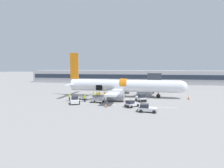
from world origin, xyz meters
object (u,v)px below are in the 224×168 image
Objects in this scene: ground_crew_marshal at (105,95)px; baggage_tug_spare at (141,98)px; baggage_tug_rear at (147,108)px; baggage_tug_lead at (131,104)px; baggage_cart_loading at (86,97)px; ground_crew_supervisor at (85,98)px; suitcase_on_tarmac_upright at (96,98)px; ground_crew_loader_a at (93,95)px; ground_crew_helper at (69,97)px; baggage_cart_queued at (98,100)px; ground_crew_loader_b at (97,94)px; baggage_tug_mid at (75,101)px; airplane at (122,86)px; ground_crew_driver at (99,95)px.

baggage_tug_spare is at bearing -6.82° from ground_crew_marshal.
baggage_tug_lead is at bearing 130.99° from baggage_tug_rear.
ground_crew_marshal is at bearing 133.78° from baggage_tug_rear.
baggage_tug_rear is 0.92× the size of baggage_cart_loading.
ground_crew_supervisor is 4.00m from suitcase_on_tarmac_upright.
ground_crew_helper is at bearing -135.12° from ground_crew_loader_a.
baggage_cart_queued is 2.25× the size of ground_crew_helper.
baggage_cart_loading is at bearing 154.06° from baggage_tug_lead.
ground_crew_loader_b is 2.03m from suitcase_on_tarmac_upright.
baggage_tug_mid is at bearing -153.29° from baggage_cart_queued.
ground_crew_loader_b reaches higher than baggage_cart_queued.
baggage_tug_lead is at bearing -35.79° from suitcase_on_tarmac_upright.
baggage_tug_mid reaches higher than baggage_tug_rear.
suitcase_on_tarmac_upright is (-1.96, -0.54, -0.69)m from ground_crew_marshal.
ground_crew_marshal reaches higher than baggage_tug_mid.
airplane is 12.20m from baggage_tug_lead.
ground_crew_driver is at bearing 65.07° from baggage_tug_mid.
baggage_tug_rear reaches higher than baggage_cart_loading.
baggage_tug_mid is 1.84× the size of ground_crew_loader_b.
suitcase_on_tarmac_upright is (5.50, 3.12, -0.64)m from ground_crew_helper.
baggage_tug_spare is 9.86m from baggage_cart_queued.
ground_crew_supervisor is 5.48m from ground_crew_marshal.
suitcase_on_tarmac_upright is at bearing -79.34° from ground_crew_loader_b.
ground_crew_marshal reaches higher than baggage_cart_queued.
baggage_cart_queued is 2.31× the size of ground_crew_supervisor.
suitcase_on_tarmac_upright is (-10.66, 0.50, -0.46)m from baggage_tug_spare.
airplane reaches higher than baggage_tug_mid.
baggage_cart_loading is 4.61m from ground_crew_marshal.
ground_crew_driver is at bearing -143.89° from airplane.
ground_crew_marshal is (-7.02, 7.01, 0.39)m from baggage_tug_lead.
ground_crew_driver is (-5.07, -3.70, -1.85)m from airplane.
ground_crew_helper is (-17.41, 6.73, 0.31)m from baggage_tug_rear.
baggage_tug_lead is at bearing -25.94° from baggage_cart_loading.
baggage_tug_lead is 0.94× the size of baggage_tug_rear.
suitcase_on_tarmac_upright is (0.36, -1.89, -0.63)m from ground_crew_loader_b.
ground_crew_loader_a is at bearing 75.65° from baggage_tug_mid.
airplane is 5.96m from ground_crew_marshal.
baggage_tug_spare reaches higher than baggage_cart_loading.
suitcase_on_tarmac_upright is at bearing 140.41° from baggage_tug_rear.
ground_crew_driver is at bearing 36.87° from ground_crew_helper.
airplane is 9.91m from baggage_cart_queued.
baggage_tug_rear is at bearing -44.07° from ground_crew_driver.
suitcase_on_tarmac_upright is (-0.40, -1.30, -0.65)m from ground_crew_driver.
suitcase_on_tarmac_upright is at bearing 65.92° from ground_crew_supervisor.
suitcase_on_tarmac_upright is at bearing 109.89° from baggage_cart_queued.
baggage_tug_lead is 1.95× the size of ground_crew_loader_a.
baggage_tug_rear is (2.94, -3.38, 0.03)m from baggage_tug_lead.
airplane reaches higher than baggage_tug_lead.
airplane is at bearing 113.47° from baggage_tug_rear.
baggage_tug_lead is 1.80× the size of ground_crew_driver.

